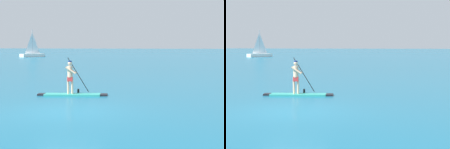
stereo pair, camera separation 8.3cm
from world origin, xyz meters
The scene contains 3 objects.
ground centered at (0.00, 0.00, 0.00)m, with size 440.00×440.00×0.00m, color #145B7A.
paddleboarder_mid_center centered at (-0.94, 3.96, 0.38)m, with size 3.52×1.09×1.94m.
sailboat_left_horizon centered at (-25.28, 55.87, 0.70)m, with size 4.27×5.40×5.74m.
Camera 1 is at (3.99, -12.32, 2.52)m, focal length 54.63 mm.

